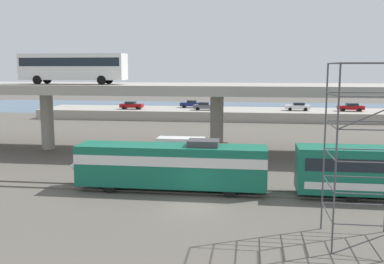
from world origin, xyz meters
TOP-DOWN VIEW (x-y plane):
  - ground_plane at (0.00, 0.00)m, footprint 260.00×260.00m
  - rail_strip_near at (0.00, 3.23)m, footprint 110.00×0.12m
  - rail_strip_far at (0.00, 4.77)m, footprint 110.00×0.12m
  - train_locomotive at (-3.11, 4.00)m, footprint 16.07×3.04m
  - highway_overpass at (-0.00, 20.00)m, footprint 96.00×10.50m
  - transit_bus_on_overpass at (-16.14, 18.12)m, footprint 12.00×2.68m
  - service_truck_west at (-1.95, 12.15)m, footprint 6.80×2.46m
  - scaffolding_tower at (10.07, -5.10)m, footprint 3.78×3.78m
  - pier_parking_lot at (0.00, 55.00)m, footprint 73.44×11.94m
  - parked_car_0 at (12.47, 54.22)m, footprint 4.54×1.92m
  - parked_car_1 at (22.04, 54.29)m, footprint 4.65×1.93m
  - parked_car_2 at (-4.81, 52.86)m, footprint 4.33×1.87m
  - parked_car_3 at (-19.09, 52.94)m, footprint 4.38×1.94m
  - parked_car_4 at (-8.06, 57.42)m, footprint 4.23×1.82m
  - harbor_water at (0.00, 78.00)m, footprint 140.00×36.00m

SIDE VIEW (x-z plane):
  - ground_plane at x=0.00m, z-range 0.00..0.00m
  - harbor_water at x=0.00m, z-range 0.00..0.01m
  - rail_strip_near at x=0.00m, z-range 0.00..0.12m
  - rail_strip_far at x=0.00m, z-range 0.00..0.12m
  - pier_parking_lot at x=0.00m, z-range 0.00..1.78m
  - service_truck_west at x=-1.95m, z-range 0.12..3.16m
  - train_locomotive at x=-3.11m, z-range 0.10..4.28m
  - parked_car_4 at x=-8.06m, z-range 1.80..3.30m
  - parked_car_2 at x=-4.81m, z-range 1.80..3.30m
  - parked_car_3 at x=-19.09m, z-range 1.80..3.30m
  - parked_car_0 at x=12.47m, z-range 1.81..3.31m
  - parked_car_1 at x=22.04m, z-range 1.81..3.31m
  - scaffolding_tower at x=10.07m, z-range 0.34..10.43m
  - highway_overpass at x=0.00m, z-range 3.15..11.06m
  - transit_bus_on_overpass at x=-16.14m, z-range 8.27..11.67m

